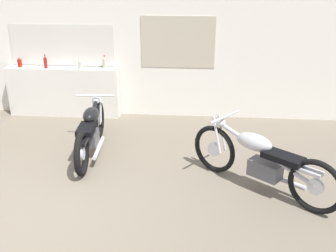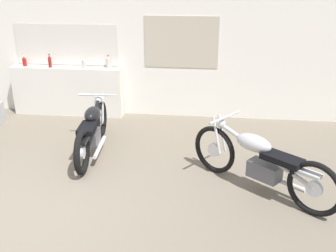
{
  "view_description": "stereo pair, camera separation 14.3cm",
  "coord_description": "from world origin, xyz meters",
  "px_view_note": "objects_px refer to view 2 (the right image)",
  "views": [
    {
      "loc": [
        2.14,
        -3.76,
        2.81
      ],
      "look_at": [
        1.69,
        1.33,
        0.7
      ],
      "focal_mm": 42.0,
      "sensor_mm": 36.0,
      "label": 1
    },
    {
      "loc": [
        2.28,
        -3.74,
        2.81
      ],
      "look_at": [
        1.69,
        1.33,
        0.7
      ],
      "focal_mm": 42.0,
      "sensor_mm": 36.0,
      "label": 2
    }
  ],
  "objects_px": {
    "bottle_left_center": "(50,61)",
    "motorcycle_black": "(92,130)",
    "bottle_center": "(84,64)",
    "motorcycle_silver": "(260,161)",
    "bottle_leftmost": "(24,61)",
    "bottle_right_center": "(108,62)"
  },
  "relations": [
    {
      "from": "bottle_left_center",
      "to": "bottle_right_center",
      "type": "xyz_separation_m",
      "value": [
        1.13,
        0.09,
        -0.01
      ]
    },
    {
      "from": "bottle_center",
      "to": "bottle_right_center",
      "type": "xyz_separation_m",
      "value": [
        0.46,
        0.08,
        0.02
      ]
    },
    {
      "from": "bottle_center",
      "to": "bottle_right_center",
      "type": "height_order",
      "value": "bottle_right_center"
    },
    {
      "from": "motorcycle_silver",
      "to": "bottle_leftmost",
      "type": "bearing_deg",
      "value": 149.57
    },
    {
      "from": "bottle_left_center",
      "to": "bottle_center",
      "type": "relative_size",
      "value": 1.28
    },
    {
      "from": "bottle_left_center",
      "to": "bottle_right_center",
      "type": "bearing_deg",
      "value": 4.5
    },
    {
      "from": "bottle_leftmost",
      "to": "motorcycle_black",
      "type": "xyz_separation_m",
      "value": [
        1.81,
        -1.67,
        -0.66
      ]
    },
    {
      "from": "bottle_center",
      "to": "motorcycle_silver",
      "type": "bearing_deg",
      "value": -38.73
    },
    {
      "from": "bottle_right_center",
      "to": "motorcycle_black",
      "type": "relative_size",
      "value": 0.13
    },
    {
      "from": "bottle_leftmost",
      "to": "motorcycle_silver",
      "type": "bearing_deg",
      "value": -30.43
    },
    {
      "from": "bottle_left_center",
      "to": "motorcycle_black",
      "type": "distance_m",
      "value": 2.18
    },
    {
      "from": "motorcycle_black",
      "to": "bottle_right_center",
      "type": "bearing_deg",
      "value": 94.93
    },
    {
      "from": "bottle_leftmost",
      "to": "motorcycle_silver",
      "type": "xyz_separation_m",
      "value": [
        4.33,
        -2.54,
        -0.62
      ]
    },
    {
      "from": "motorcycle_black",
      "to": "bottle_left_center",
      "type": "bearing_deg",
      "value": 128.14
    },
    {
      "from": "bottle_leftmost",
      "to": "bottle_left_center",
      "type": "bearing_deg",
      "value": -4.74
    },
    {
      "from": "bottle_right_center",
      "to": "motorcycle_silver",
      "type": "bearing_deg",
      "value": -44.17
    },
    {
      "from": "bottle_center",
      "to": "bottle_right_center",
      "type": "bearing_deg",
      "value": 10.07
    },
    {
      "from": "bottle_center",
      "to": "bottle_right_center",
      "type": "relative_size",
      "value": 0.82
    },
    {
      "from": "bottle_left_center",
      "to": "motorcycle_black",
      "type": "height_order",
      "value": "bottle_left_center"
    },
    {
      "from": "motorcycle_black",
      "to": "motorcycle_silver",
      "type": "bearing_deg",
      "value": -19.08
    },
    {
      "from": "motorcycle_silver",
      "to": "bottle_center",
      "type": "bearing_deg",
      "value": 141.27
    },
    {
      "from": "bottle_center",
      "to": "motorcycle_silver",
      "type": "height_order",
      "value": "bottle_center"
    }
  ]
}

